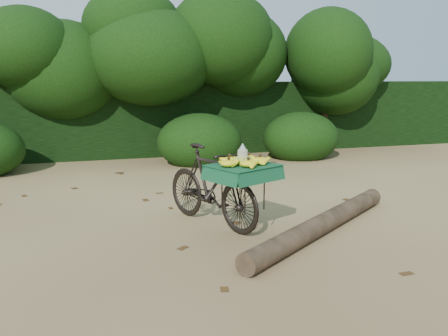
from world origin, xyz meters
name	(u,v)px	position (x,y,z in m)	size (l,w,h in m)	color
ground	(170,225)	(0.00, 0.00, 0.00)	(80.00, 80.00, 0.00)	tan
vendor_bicycle	(212,185)	(0.55, -0.15, 0.55)	(1.32, 1.90, 1.07)	black
fallen_log	(323,223)	(1.79, -0.87, 0.12)	(0.25, 0.25, 3.41)	brown
hedge_backdrop	(123,118)	(0.00, 6.30, 0.90)	(26.00, 1.80, 1.80)	black
tree_row	(95,74)	(-0.65, 5.50, 2.00)	(14.50, 2.00, 4.00)	black
bush_clumps	(155,146)	(0.50, 4.30, 0.45)	(8.80, 1.70, 0.90)	black
leaf_litter	(161,212)	(0.00, 0.65, 0.01)	(7.00, 7.30, 0.01)	#482D13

